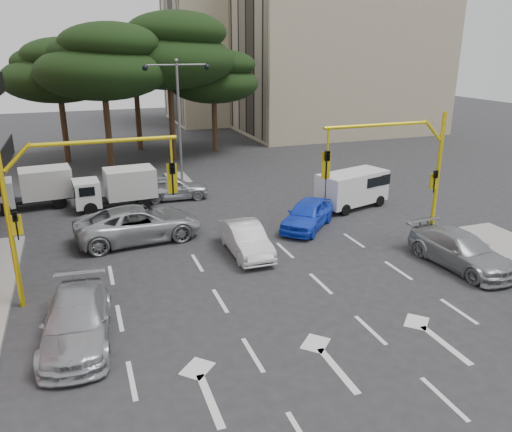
{
  "coord_description": "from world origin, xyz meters",
  "views": [
    {
      "loc": [
        -6.18,
        -15.37,
        8.62
      ],
      "look_at": [
        0.8,
        3.99,
        1.6
      ],
      "focal_mm": 35.0,
      "sensor_mm": 36.0,
      "label": 1
    }
  ],
  "objects_px": {
    "box_truck_a": "(31,189)",
    "car_silver_parked": "(461,250)",
    "street_lamp_center": "(178,100)",
    "car_silver_cross_b": "(173,188)",
    "van_white": "(352,189)",
    "box_truck_b": "(116,189)",
    "signal_mast_right": "(405,164)",
    "car_silver_wagon": "(77,321)",
    "car_white_hatch": "(246,239)",
    "car_blue_compact": "(308,214)",
    "signal_mast_left": "(64,195)",
    "car_silver_cross_a": "(139,223)"
  },
  "relations": [
    {
      "from": "signal_mast_right",
      "to": "street_lamp_center",
      "type": "distance_m",
      "value": 15.65
    },
    {
      "from": "signal_mast_left",
      "to": "car_silver_parked",
      "type": "distance_m",
      "value": 15.45
    },
    {
      "from": "car_silver_cross_b",
      "to": "car_silver_parked",
      "type": "bearing_deg",
      "value": -142.51
    },
    {
      "from": "street_lamp_center",
      "to": "car_silver_cross_a",
      "type": "height_order",
      "value": "street_lamp_center"
    },
    {
      "from": "street_lamp_center",
      "to": "car_white_hatch",
      "type": "relative_size",
      "value": 1.91
    },
    {
      "from": "signal_mast_right",
      "to": "box_truck_a",
      "type": "height_order",
      "value": "signal_mast_right"
    },
    {
      "from": "box_truck_b",
      "to": "car_silver_parked",
      "type": "bearing_deg",
      "value": -139.46
    },
    {
      "from": "car_silver_parked",
      "to": "box_truck_a",
      "type": "xyz_separation_m",
      "value": [
        -17.0,
        14.47,
        0.4
      ]
    },
    {
      "from": "street_lamp_center",
      "to": "car_silver_parked",
      "type": "xyz_separation_m",
      "value": [
        8.12,
        -16.47,
        -4.73
      ]
    },
    {
      "from": "box_truck_a",
      "to": "car_blue_compact",
      "type": "bearing_deg",
      "value": -128.19
    },
    {
      "from": "car_silver_wagon",
      "to": "box_truck_b",
      "type": "xyz_separation_m",
      "value": [
        2.35,
        13.42,
        0.39
      ]
    },
    {
      "from": "car_silver_parked",
      "to": "box_truck_a",
      "type": "distance_m",
      "value": 22.33
    },
    {
      "from": "box_truck_b",
      "to": "signal_mast_left",
      "type": "bearing_deg",
      "value": 163.54
    },
    {
      "from": "car_silver_cross_a",
      "to": "car_silver_cross_b",
      "type": "bearing_deg",
      "value": -29.79
    },
    {
      "from": "van_white",
      "to": "car_silver_wagon",
      "type": "bearing_deg",
      "value": -74.73
    },
    {
      "from": "car_white_hatch",
      "to": "car_silver_cross_b",
      "type": "bearing_deg",
      "value": 99.5
    },
    {
      "from": "street_lamp_center",
      "to": "car_blue_compact",
      "type": "bearing_deg",
      "value": -67.64
    },
    {
      "from": "street_lamp_center",
      "to": "box_truck_a",
      "type": "xyz_separation_m",
      "value": [
        -8.89,
        -2.0,
        -4.33
      ]
    },
    {
      "from": "car_silver_parked",
      "to": "van_white",
      "type": "distance_m",
      "value": 8.57
    },
    {
      "from": "car_silver_cross_a",
      "to": "car_blue_compact",
      "type": "bearing_deg",
      "value": -103.76
    },
    {
      "from": "box_truck_a",
      "to": "car_silver_cross_a",
      "type": "bearing_deg",
      "value": -150.61
    },
    {
      "from": "signal_mast_right",
      "to": "car_silver_wagon",
      "type": "bearing_deg",
      "value": -167.63
    },
    {
      "from": "car_silver_cross_a",
      "to": "car_silver_cross_b",
      "type": "xyz_separation_m",
      "value": [
        2.72,
        5.98,
        -0.1
      ]
    },
    {
      "from": "street_lamp_center",
      "to": "car_blue_compact",
      "type": "distance_m",
      "value": 11.98
    },
    {
      "from": "street_lamp_center",
      "to": "signal_mast_left",
      "type": "bearing_deg",
      "value": -115.91
    },
    {
      "from": "car_blue_compact",
      "to": "car_silver_cross_a",
      "type": "height_order",
      "value": "car_silver_cross_a"
    },
    {
      "from": "street_lamp_center",
      "to": "car_silver_wagon",
      "type": "xyz_separation_m",
      "value": [
        -6.8,
        -16.99,
        -4.72
      ]
    },
    {
      "from": "box_truck_a",
      "to": "signal_mast_left",
      "type": "bearing_deg",
      "value": -176.33
    },
    {
      "from": "street_lamp_center",
      "to": "car_silver_cross_b",
      "type": "bearing_deg",
      "value": -111.35
    },
    {
      "from": "box_truck_a",
      "to": "car_silver_parked",
      "type": "bearing_deg",
      "value": -136.55
    },
    {
      "from": "signal_mast_left",
      "to": "car_white_hatch",
      "type": "xyz_separation_m",
      "value": [
        7.05,
        1.78,
        -3.21
      ]
    },
    {
      "from": "street_lamp_center",
      "to": "car_blue_compact",
      "type": "xyz_separation_m",
      "value": [
        4.19,
        -10.18,
        -4.72
      ]
    },
    {
      "from": "van_white",
      "to": "box_truck_b",
      "type": "height_order",
      "value": "box_truck_b"
    },
    {
      "from": "van_white",
      "to": "box_truck_b",
      "type": "distance_m",
      "value": 13.19
    },
    {
      "from": "car_blue_compact",
      "to": "car_silver_cross_b",
      "type": "distance_m",
      "value": 8.96
    },
    {
      "from": "car_silver_cross_b",
      "to": "van_white",
      "type": "relative_size",
      "value": 1.01
    },
    {
      "from": "signal_mast_left",
      "to": "box_truck_a",
      "type": "distance_m",
      "value": 12.5
    },
    {
      "from": "car_silver_cross_a",
      "to": "box_truck_a",
      "type": "height_order",
      "value": "box_truck_a"
    },
    {
      "from": "car_white_hatch",
      "to": "car_silver_parked",
      "type": "relative_size",
      "value": 0.84
    },
    {
      "from": "car_white_hatch",
      "to": "van_white",
      "type": "relative_size",
      "value": 0.99
    },
    {
      "from": "signal_mast_right",
      "to": "box_truck_b",
      "type": "relative_size",
      "value": 1.35
    },
    {
      "from": "car_silver_cross_b",
      "to": "car_silver_wagon",
      "type": "bearing_deg",
      "value": 160.97
    },
    {
      "from": "car_blue_compact",
      "to": "signal_mast_left",
      "type": "bearing_deg",
      "value": -116.13
    },
    {
      "from": "car_silver_cross_a",
      "to": "box_truck_a",
      "type": "bearing_deg",
      "value": 30.22
    },
    {
      "from": "car_silver_cross_a",
      "to": "car_silver_wagon",
      "type": "bearing_deg",
      "value": 154.72
    },
    {
      "from": "signal_mast_left",
      "to": "car_silver_cross_b",
      "type": "distance_m",
      "value": 12.77
    },
    {
      "from": "car_white_hatch",
      "to": "car_silver_parked",
      "type": "bearing_deg",
      "value": -27.55
    },
    {
      "from": "signal_mast_right",
      "to": "car_silver_cross_b",
      "type": "xyz_separation_m",
      "value": [
        -7.98,
        11.01,
        -3.18
      ]
    },
    {
      "from": "signal_mast_left",
      "to": "car_silver_wagon",
      "type": "height_order",
      "value": "signal_mast_left"
    },
    {
      "from": "signal_mast_left",
      "to": "box_truck_a",
      "type": "xyz_separation_m",
      "value": [
        -2.08,
        12.01,
        -2.79
      ]
    }
  ]
}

